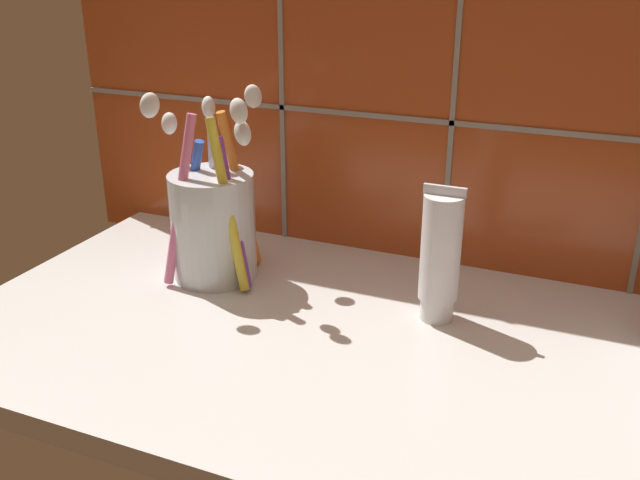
% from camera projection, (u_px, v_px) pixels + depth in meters
% --- Properties ---
extents(sink_counter, '(0.71, 0.37, 0.02)m').
position_uv_depth(sink_counter, '(366.00, 352.00, 0.59)').
color(sink_counter, silver).
rests_on(sink_counter, ground).
extents(tile_wall_backsplash, '(0.81, 0.02, 0.43)m').
position_uv_depth(tile_wall_backsplash, '(439.00, 64.00, 0.67)').
color(tile_wall_backsplash, '#AD471E').
rests_on(tile_wall_backsplash, ground).
extents(toothbrush_cup, '(0.12, 0.11, 0.19)m').
position_uv_depth(toothbrush_cup, '(213.00, 220.00, 0.68)').
color(toothbrush_cup, silver).
rests_on(toothbrush_cup, sink_counter).
extents(toothpaste_tube, '(0.04, 0.03, 0.12)m').
position_uv_depth(toothpaste_tube, '(440.00, 256.00, 0.60)').
color(toothpaste_tube, white).
rests_on(toothpaste_tube, sink_counter).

